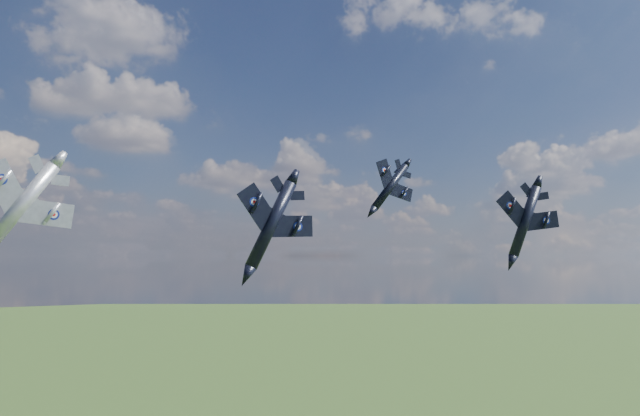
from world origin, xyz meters
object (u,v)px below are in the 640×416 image
jet_lead_navy (271,224)px  jet_left_silver (20,207)px  jet_high_navy (390,187)px  jet_right_navy (525,221)px

jet_lead_navy → jet_left_silver: jet_left_silver is taller
jet_lead_navy → jet_high_navy: size_ratio=1.05×
jet_lead_navy → jet_left_silver: bearing=150.5°
jet_lead_navy → jet_left_silver: size_ratio=0.85×
jet_high_navy → jet_left_silver: (-51.31, -7.36, -5.52)m
jet_right_navy → jet_high_navy: size_ratio=1.02×
jet_high_navy → jet_left_silver: size_ratio=0.81×
jet_high_navy → jet_left_silver: jet_high_navy is taller
jet_lead_navy → jet_right_navy: jet_right_navy is taller
jet_lead_navy → jet_left_silver: (-22.68, 14.03, 1.89)m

